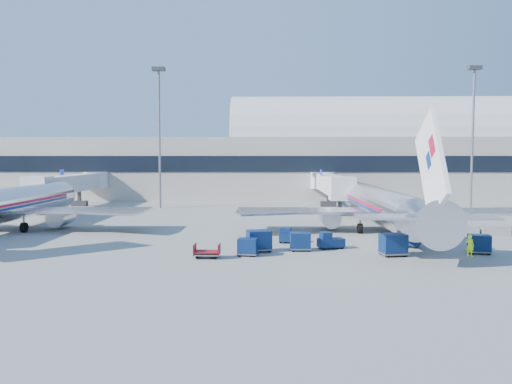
{
  "coord_description": "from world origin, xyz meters",
  "views": [
    {
      "loc": [
        -2.74,
        -50.28,
        8.25
      ],
      "look_at": [
        -3.94,
        6.0,
        4.32
      ],
      "focal_mm": 35.0,
      "sensor_mm": 36.0,
      "label": 1
    }
  ],
  "objects_px": {
    "cart_solo_far": "(479,244)",
    "ramp_worker": "(470,245)",
    "airliner_main": "(382,206)",
    "mast_west": "(159,116)",
    "cart_solo_near": "(393,244)",
    "jetbridge_mid": "(74,184)",
    "tug_lead": "(330,241)",
    "airliner_mid": "(5,205)",
    "cart_train_a": "(300,241)",
    "cart_open_red": "(207,253)",
    "cart_train_b": "(259,240)",
    "tug_right": "(405,239)",
    "barrier_mid": "(496,232)",
    "jetbridge_near": "(330,184)",
    "barrier_near": "(464,232)",
    "mast_east": "(473,116)",
    "tug_left": "(286,235)",
    "cart_train_c": "(248,246)"
  },
  "relations": [
    {
      "from": "tug_lead",
      "to": "tug_right",
      "type": "distance_m",
      "value": 7.16
    },
    {
      "from": "mast_east",
      "to": "cart_train_b",
      "type": "relative_size",
      "value": 9.17
    },
    {
      "from": "cart_train_a",
      "to": "ramp_worker",
      "type": "relative_size",
      "value": 1.01
    },
    {
      "from": "tug_right",
      "to": "cart_open_red",
      "type": "height_order",
      "value": "tug_right"
    },
    {
      "from": "airliner_main",
      "to": "ramp_worker",
      "type": "height_order",
      "value": "airliner_main"
    },
    {
      "from": "tug_left",
      "to": "cart_train_b",
      "type": "distance_m",
      "value": 5.6
    },
    {
      "from": "mast_west",
      "to": "ramp_worker",
      "type": "bearing_deg",
      "value": -48.66
    },
    {
      "from": "airliner_main",
      "to": "mast_east",
      "type": "distance_m",
      "value": 34.51
    },
    {
      "from": "jetbridge_near",
      "to": "tug_lead",
      "type": "bearing_deg",
      "value": -97.22
    },
    {
      "from": "mast_east",
      "to": "cart_open_red",
      "type": "height_order",
      "value": "mast_east"
    },
    {
      "from": "tug_right",
      "to": "tug_left",
      "type": "relative_size",
      "value": 1.07
    },
    {
      "from": "airliner_main",
      "to": "cart_train_a",
      "type": "distance_m",
      "value": 14.95
    },
    {
      "from": "tug_right",
      "to": "cart_train_c",
      "type": "relative_size",
      "value": 1.44
    },
    {
      "from": "barrier_near",
      "to": "ramp_worker",
      "type": "xyz_separation_m",
      "value": [
        -3.8,
        -10.87,
        0.47
      ]
    },
    {
      "from": "jetbridge_mid",
      "to": "barrier_near",
      "type": "distance_m",
      "value": 59.9
    },
    {
      "from": "jetbridge_mid",
      "to": "tug_lead",
      "type": "bearing_deg",
      "value": -44.23
    },
    {
      "from": "mast_east",
      "to": "cart_train_b",
      "type": "xyz_separation_m",
      "value": [
        -33.4,
        -37.14,
        -13.79
      ]
    },
    {
      "from": "cart_train_c",
      "to": "cart_solo_far",
      "type": "relative_size",
      "value": 0.88
    },
    {
      "from": "airliner_main",
      "to": "mast_west",
      "type": "relative_size",
      "value": 1.65
    },
    {
      "from": "jetbridge_mid",
      "to": "cart_train_b",
      "type": "xyz_separation_m",
      "value": [
        31.01,
        -37.95,
        -2.93
      ]
    },
    {
      "from": "mast_east",
      "to": "tug_lead",
      "type": "bearing_deg",
      "value": -127.2
    },
    {
      "from": "cart_solo_far",
      "to": "ramp_worker",
      "type": "relative_size",
      "value": 1.13
    },
    {
      "from": "tug_left",
      "to": "cart_train_c",
      "type": "height_order",
      "value": "tug_left"
    },
    {
      "from": "tug_right",
      "to": "barrier_mid",
      "type": "bearing_deg",
      "value": 56.57
    },
    {
      "from": "cart_train_a",
      "to": "cart_open_red",
      "type": "height_order",
      "value": "cart_train_a"
    },
    {
      "from": "barrier_near",
      "to": "cart_solo_near",
      "type": "xyz_separation_m",
      "value": [
        -10.14,
        -10.79,
        0.54
      ]
    },
    {
      "from": "cart_solo_far",
      "to": "mast_west",
      "type": "bearing_deg",
      "value": 144.91
    },
    {
      "from": "cart_train_c",
      "to": "tug_right",
      "type": "bearing_deg",
      "value": 25.96
    },
    {
      "from": "tug_left",
      "to": "cart_train_c",
      "type": "bearing_deg",
      "value": 164.15
    },
    {
      "from": "jetbridge_near",
      "to": "jetbridge_mid",
      "type": "relative_size",
      "value": 1.0
    },
    {
      "from": "airliner_mid",
      "to": "cart_solo_far",
      "type": "xyz_separation_m",
      "value": [
        47.48,
        -12.13,
        -2.06
      ]
    },
    {
      "from": "mast_west",
      "to": "barrier_mid",
      "type": "bearing_deg",
      "value": -34.14
    },
    {
      "from": "tug_lead",
      "to": "mast_west",
      "type": "bearing_deg",
      "value": 108.68
    },
    {
      "from": "jetbridge_near",
      "to": "cart_solo_far",
      "type": "height_order",
      "value": "jetbridge_near"
    },
    {
      "from": "airliner_mid",
      "to": "cart_solo_near",
      "type": "distance_m",
      "value": 42.07
    },
    {
      "from": "cart_train_a",
      "to": "cart_train_b",
      "type": "distance_m",
      "value": 3.68
    },
    {
      "from": "jetbridge_mid",
      "to": "barrier_mid",
      "type": "distance_m",
      "value": 62.81
    },
    {
      "from": "cart_train_a",
      "to": "cart_solo_far",
      "type": "xyz_separation_m",
      "value": [
        15.24,
        -1.0,
        0.0
      ]
    },
    {
      "from": "mast_west",
      "to": "tug_left",
      "type": "bearing_deg",
      "value": -59.18
    },
    {
      "from": "tug_lead",
      "to": "ramp_worker",
      "type": "xyz_separation_m",
      "value": [
        11.21,
        -3.29,
        0.23
      ]
    },
    {
      "from": "cart_open_red",
      "to": "ramp_worker",
      "type": "xyz_separation_m",
      "value": [
        21.79,
        1.13,
        0.52
      ]
    },
    {
      "from": "jetbridge_mid",
      "to": "cart_train_b",
      "type": "relative_size",
      "value": 11.16
    },
    {
      "from": "tug_lead",
      "to": "jetbridge_mid",
      "type": "bearing_deg",
      "value": 121.59
    },
    {
      "from": "jetbridge_near",
      "to": "jetbridge_mid",
      "type": "bearing_deg",
      "value": 180.0
    },
    {
      "from": "cart_solo_far",
      "to": "cart_solo_near",
      "type": "bearing_deg",
      "value": -159.73
    },
    {
      "from": "jetbridge_near",
      "to": "jetbridge_mid",
      "type": "height_order",
      "value": "same"
    },
    {
      "from": "jetbridge_mid",
      "to": "cart_train_b",
      "type": "bearing_deg",
      "value": -50.75
    },
    {
      "from": "airliner_main",
      "to": "jetbridge_near",
      "type": "xyz_separation_m",
      "value": [
        -2.4,
        26.3,
        1.0
      ]
    },
    {
      "from": "mast_west",
      "to": "tug_lead",
      "type": "relative_size",
      "value": 8.9
    },
    {
      "from": "cart_solo_far",
      "to": "ramp_worker",
      "type": "bearing_deg",
      "value": -124.45
    }
  ]
}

